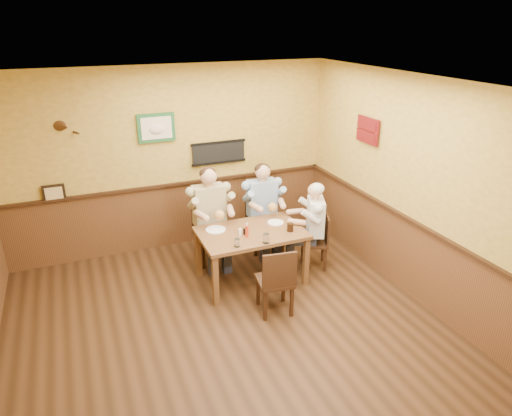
{
  "coord_description": "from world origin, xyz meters",
  "views": [
    {
      "loc": [
        -1.36,
        -4.13,
        3.39
      ],
      "look_at": [
        0.73,
        0.93,
        1.1
      ],
      "focal_mm": 32.0,
      "sensor_mm": 36.0,
      "label": 1
    }
  ],
  "objects_px": {
    "water_glass_left": "(237,243)",
    "cola_tumbler": "(290,227)",
    "diner_tan_shirt": "(210,221)",
    "hot_sauce_bottle": "(247,231)",
    "chair_back_left": "(210,233)",
    "chair_near_side": "(275,279)",
    "dining_table": "(251,237)",
    "diner_blue_polo": "(262,212)",
    "diner_white_elder": "(315,230)",
    "chair_right_end": "(314,241)",
    "water_glass_mid": "(266,238)",
    "salt_shaker": "(240,232)",
    "chair_back_right": "(262,224)",
    "pepper_shaker": "(244,231)"
  },
  "relations": [
    {
      "from": "water_glass_left",
      "to": "cola_tumbler",
      "type": "relative_size",
      "value": 0.94
    },
    {
      "from": "diner_tan_shirt",
      "to": "hot_sauce_bottle",
      "type": "height_order",
      "value": "diner_tan_shirt"
    },
    {
      "from": "chair_back_left",
      "to": "chair_near_side",
      "type": "xyz_separation_m",
      "value": [
        0.35,
        -1.51,
        -0.01
      ]
    },
    {
      "from": "dining_table",
      "to": "diner_blue_polo",
      "type": "distance_m",
      "value": 0.92
    },
    {
      "from": "diner_tan_shirt",
      "to": "diner_white_elder",
      "type": "relative_size",
      "value": 1.14
    },
    {
      "from": "diner_blue_polo",
      "to": "hot_sauce_bottle",
      "type": "distance_m",
      "value": 1.11
    },
    {
      "from": "chair_right_end",
      "to": "water_glass_left",
      "type": "xyz_separation_m",
      "value": [
        -1.31,
        -0.35,
        0.4
      ]
    },
    {
      "from": "chair_right_end",
      "to": "water_glass_mid",
      "type": "height_order",
      "value": "water_glass_mid"
    },
    {
      "from": "chair_near_side",
      "to": "cola_tumbler",
      "type": "bearing_deg",
      "value": -121.62
    },
    {
      "from": "diner_white_elder",
      "to": "salt_shaker",
      "type": "height_order",
      "value": "diner_white_elder"
    },
    {
      "from": "chair_near_side",
      "to": "diner_blue_polo",
      "type": "height_order",
      "value": "diner_blue_polo"
    },
    {
      "from": "dining_table",
      "to": "chair_right_end",
      "type": "height_order",
      "value": "chair_right_end"
    },
    {
      "from": "chair_back_right",
      "to": "diner_tan_shirt",
      "type": "xyz_separation_m",
      "value": [
        -0.85,
        -0.05,
        0.22
      ]
    },
    {
      "from": "water_glass_mid",
      "to": "pepper_shaker",
      "type": "height_order",
      "value": "water_glass_mid"
    },
    {
      "from": "chair_near_side",
      "to": "diner_white_elder",
      "type": "xyz_separation_m",
      "value": [
        0.99,
        0.79,
        0.13
      ]
    },
    {
      "from": "pepper_shaker",
      "to": "diner_white_elder",
      "type": "bearing_deg",
      "value": 3.33
    },
    {
      "from": "chair_right_end",
      "to": "water_glass_left",
      "type": "height_order",
      "value": "water_glass_left"
    },
    {
      "from": "hot_sauce_bottle",
      "to": "pepper_shaker",
      "type": "distance_m",
      "value": 0.09
    },
    {
      "from": "chair_right_end",
      "to": "chair_near_side",
      "type": "xyz_separation_m",
      "value": [
        -0.99,
        -0.79,
        0.04
      ]
    },
    {
      "from": "diner_blue_polo",
      "to": "diner_tan_shirt",
      "type": "bearing_deg",
      "value": -174.26
    },
    {
      "from": "dining_table",
      "to": "diner_tan_shirt",
      "type": "bearing_deg",
      "value": 116.01
    },
    {
      "from": "chair_near_side",
      "to": "chair_right_end",
      "type": "bearing_deg",
      "value": -133.3
    },
    {
      "from": "chair_back_right",
      "to": "chair_right_end",
      "type": "height_order",
      "value": "chair_back_right"
    },
    {
      "from": "diner_tan_shirt",
      "to": "water_glass_mid",
      "type": "height_order",
      "value": "diner_tan_shirt"
    },
    {
      "from": "chair_back_left",
      "to": "cola_tumbler",
      "type": "height_order",
      "value": "chair_back_left"
    },
    {
      "from": "diner_tan_shirt",
      "to": "water_glass_left",
      "type": "bearing_deg",
      "value": -89.7
    },
    {
      "from": "chair_back_left",
      "to": "pepper_shaker",
      "type": "relative_size",
      "value": 10.94
    },
    {
      "from": "chair_back_left",
      "to": "water_glass_mid",
      "type": "relative_size",
      "value": 7.33
    },
    {
      "from": "cola_tumbler",
      "to": "chair_near_side",
      "type": "bearing_deg",
      "value": -129.77
    },
    {
      "from": "hot_sauce_bottle",
      "to": "salt_shaker",
      "type": "distance_m",
      "value": 0.11
    },
    {
      "from": "diner_white_elder",
      "to": "dining_table",
      "type": "bearing_deg",
      "value": -66.61
    },
    {
      "from": "chair_near_side",
      "to": "salt_shaker",
      "type": "bearing_deg",
      "value": -68.04
    },
    {
      "from": "chair_near_side",
      "to": "diner_blue_polo",
      "type": "relative_size",
      "value": 0.71
    },
    {
      "from": "chair_right_end",
      "to": "pepper_shaker",
      "type": "bearing_deg",
      "value": -63.9
    },
    {
      "from": "chair_near_side",
      "to": "diner_white_elder",
      "type": "relative_size",
      "value": 0.78
    },
    {
      "from": "chair_right_end",
      "to": "salt_shaker",
      "type": "xyz_separation_m",
      "value": [
        -1.17,
        -0.07,
        0.39
      ]
    },
    {
      "from": "diner_blue_polo",
      "to": "cola_tumbler",
      "type": "relative_size",
      "value": 11.17
    },
    {
      "from": "chair_back_left",
      "to": "chair_near_side",
      "type": "distance_m",
      "value": 1.55
    },
    {
      "from": "diner_blue_polo",
      "to": "pepper_shaker",
      "type": "bearing_deg",
      "value": -123.64
    },
    {
      "from": "chair_back_right",
      "to": "water_glass_mid",
      "type": "xyz_separation_m",
      "value": [
        -0.44,
        -1.17,
        0.37
      ]
    },
    {
      "from": "chair_back_right",
      "to": "chair_right_end",
      "type": "distance_m",
      "value": 0.92
    },
    {
      "from": "chair_near_side",
      "to": "hot_sauce_bottle",
      "type": "distance_m",
      "value": 0.76
    },
    {
      "from": "chair_right_end",
      "to": "pepper_shaker",
      "type": "distance_m",
      "value": 1.17
    },
    {
      "from": "hot_sauce_bottle",
      "to": "pepper_shaker",
      "type": "height_order",
      "value": "hot_sauce_bottle"
    },
    {
      "from": "diner_tan_shirt",
      "to": "hot_sauce_bottle",
      "type": "xyz_separation_m",
      "value": [
        0.25,
        -0.86,
        0.18
      ]
    },
    {
      "from": "cola_tumbler",
      "to": "salt_shaker",
      "type": "bearing_deg",
      "value": 169.05
    },
    {
      "from": "chair_back_left",
      "to": "salt_shaker",
      "type": "xyz_separation_m",
      "value": [
        0.18,
        -0.79,
        0.34
      ]
    },
    {
      "from": "pepper_shaker",
      "to": "chair_near_side",
      "type": "bearing_deg",
      "value": -81.16
    },
    {
      "from": "dining_table",
      "to": "water_glass_mid",
      "type": "xyz_separation_m",
      "value": [
        0.05,
        -0.39,
        0.16
      ]
    },
    {
      "from": "cola_tumbler",
      "to": "diner_blue_polo",
      "type": "bearing_deg",
      "value": 89.77
    }
  ]
}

